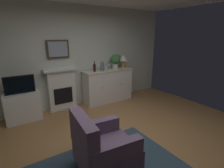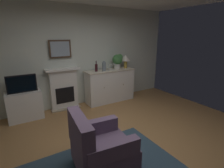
% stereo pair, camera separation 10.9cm
% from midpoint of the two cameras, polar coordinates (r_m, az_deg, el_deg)
% --- Properties ---
extents(ground_plane, '(5.82, 4.76, 0.10)m').
position_cam_midpoint_polar(ground_plane, '(3.36, 4.80, -19.99)').
color(ground_plane, '#9E7042').
rests_on(ground_plane, ground).
extents(wall_rear, '(5.82, 0.06, 2.69)m').
position_cam_midpoint_polar(wall_rear, '(4.82, -12.26, 8.80)').
color(wall_rear, silver).
rests_on(wall_rear, ground_plane).
extents(fireplace_unit, '(0.87, 0.30, 1.10)m').
position_cam_midpoint_polar(fireplace_unit, '(4.71, -17.01, -1.66)').
color(fireplace_unit, white).
rests_on(fireplace_unit, ground_plane).
extents(framed_picture, '(0.55, 0.04, 0.45)m').
position_cam_midpoint_polar(framed_picture, '(4.56, -18.24, 11.01)').
color(framed_picture, '#473323').
extents(sideboard_cabinet, '(1.47, 0.49, 0.96)m').
position_cam_midpoint_polar(sideboard_cabinet, '(5.07, -1.94, -0.52)').
color(sideboard_cabinet, white).
rests_on(sideboard_cabinet, ground_plane).
extents(table_lamp, '(0.26, 0.26, 0.40)m').
position_cam_midpoint_polar(table_lamp, '(5.21, 3.21, 8.42)').
color(table_lamp, '#B79338').
rests_on(table_lamp, sideboard_cabinet).
extents(wine_bottle, '(0.08, 0.08, 0.29)m').
position_cam_midpoint_polar(wine_bottle, '(4.74, -6.53, 5.46)').
color(wine_bottle, '#331419').
rests_on(wine_bottle, sideboard_cabinet).
extents(wine_glass_left, '(0.07, 0.07, 0.16)m').
position_cam_midpoint_polar(wine_glass_left, '(4.86, -2.42, 5.98)').
color(wine_glass_left, silver).
rests_on(wine_glass_left, sideboard_cabinet).
extents(wine_glass_center, '(0.07, 0.07, 0.16)m').
position_cam_midpoint_polar(wine_glass_center, '(4.93, -1.42, 6.14)').
color(wine_glass_center, silver).
rests_on(wine_glass_center, sideboard_cabinet).
extents(wine_glass_right, '(0.07, 0.07, 0.16)m').
position_cam_midpoint_polar(wine_glass_right, '(5.01, -0.53, 6.31)').
color(wine_glass_right, silver).
rests_on(wine_glass_right, sideboard_cabinet).
extents(vase_decorative, '(0.11, 0.11, 0.28)m').
position_cam_midpoint_polar(vase_decorative, '(4.78, -3.93, 6.03)').
color(vase_decorative, slate).
rests_on(vase_decorative, sideboard_cabinet).
extents(tv_cabinet, '(0.75, 0.42, 0.67)m').
position_cam_midpoint_polar(tv_cabinet, '(4.48, -28.26, -6.72)').
color(tv_cabinet, white).
rests_on(tv_cabinet, ground_plane).
extents(tv_set, '(0.62, 0.07, 0.40)m').
position_cam_midpoint_polar(tv_set, '(4.30, -29.16, -0.21)').
color(tv_set, black).
rests_on(tv_set, tv_cabinet).
extents(potted_plant_small, '(0.30, 0.30, 0.43)m').
position_cam_midpoint_polar(potted_plant_small, '(5.11, 0.61, 8.03)').
color(potted_plant_small, beige).
rests_on(potted_plant_small, sideboard_cabinet).
extents(armchair, '(0.88, 0.84, 0.92)m').
position_cam_midpoint_polar(armchair, '(2.59, -4.63, -20.54)').
color(armchair, '#604C66').
rests_on(armchair, ground_plane).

